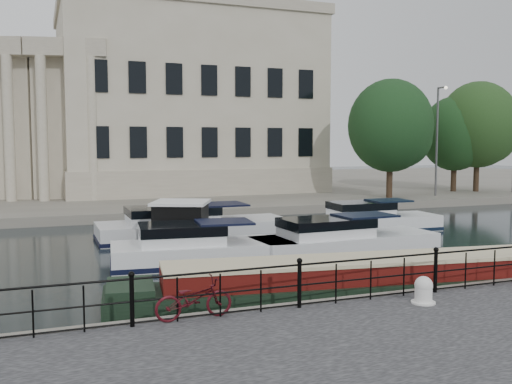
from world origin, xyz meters
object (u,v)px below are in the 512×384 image
at_px(bicycle, 194,299).
at_px(narrowboat, 374,285).
at_px(mooring_bollard, 424,291).
at_px(harbour_hut, 181,229).

distance_m(bicycle, narrowboat, 6.20).
distance_m(mooring_bollard, narrowboat, 2.66).
bearing_deg(narrowboat, bicycle, -154.91).
xyz_separation_m(narrowboat, harbour_hut, (-3.60, 9.01, 0.59)).
bearing_deg(bicycle, narrowboat, -75.16).
bearing_deg(narrowboat, mooring_bollard, -87.09).
height_order(bicycle, narrowboat, bicycle).
relative_size(bicycle, harbour_hut, 0.47).
relative_size(bicycle, mooring_bollard, 2.65).
xyz_separation_m(mooring_bollard, narrowboat, (0.23, 2.60, -0.50)).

